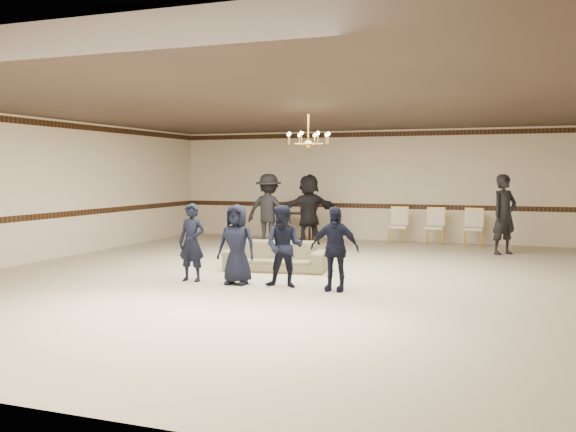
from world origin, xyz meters
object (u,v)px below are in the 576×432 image
adult_left (269,210)px  adult_mid (309,209)px  boy_b (237,244)px  banquet_chair_left (398,226)px  boy_c (284,246)px  banquet_chair_mid (435,227)px  settee (276,256)px  chandelier (308,128)px  console_table (298,226)px  boy_a (192,242)px  adult_right (504,215)px  boy_d (335,249)px  banquet_chair_right (473,228)px

adult_left → adult_mid: (0.90, 0.70, 0.00)m
boy_b → banquet_chair_left: (1.55, 7.18, -0.21)m
boy_c → banquet_chair_mid: (1.65, 7.18, -0.21)m
boy_b → boy_c: (0.90, 0.00, 0.00)m
settee → chandelier: bearing=23.9°
chandelier → boy_b: size_ratio=0.66×
adult_mid → banquet_chair_left: (2.30, 0.87, -0.46)m
boy_b → boy_c: size_ratio=1.00×
settee → console_table: size_ratio=2.12×
banquet_chair_mid → adult_mid: bearing=-164.3°
banquet_chair_mid → settee: bearing=-113.1°
boy_a → adult_mid: adult_mid is taller
adult_right → banquet_chair_left: adult_right is taller
settee → adult_left: adult_left is taller
banquet_chair_left → settee: bearing=-110.7°
boy_d → settee: boy_d is taller
adult_mid → adult_right: 5.12m
adult_right → banquet_chair_mid: bearing=97.2°
adult_mid → console_table: size_ratio=2.02×
console_table → boy_c: bearing=-69.9°
boy_b → adult_mid: (-0.76, 6.31, 0.26)m
banquet_chair_right → boy_b: bearing=-116.2°
adult_left → adult_right: 6.01m
boy_b → adult_right: bearing=50.7°
boy_a → banquet_chair_right: bearing=59.5°
banquet_chair_left → banquet_chair_mid: (1.00, 0.00, 0.00)m
adult_mid → adult_left: bearing=-6.8°
boy_b → banquet_chair_left: bearing=74.9°
console_table → chandelier: bearing=-66.0°
adult_right → adult_left: bearing=135.4°
console_table → adult_mid: bearing=-54.6°
banquet_chair_mid → console_table: 4.01m
adult_left → banquet_chair_left: bearing=-152.9°
adult_left → adult_mid: same height
chandelier → boy_c: 2.96m
boy_c → settee: size_ratio=0.70×
adult_mid → banquet_chair_left: adult_mid is taller
chandelier → banquet_chair_mid: (1.88, 5.17, -2.37)m
boy_d → chandelier: bearing=118.0°
banquet_chair_left → banquet_chair_mid: same height
boy_b → adult_right: (4.34, 5.91, 0.26)m
banquet_chair_left → banquet_chair_mid: 1.00m
boy_a → adult_right: size_ratio=0.73×
boy_b → boy_d: same height
boy_a → boy_c: size_ratio=1.00×
boy_a → banquet_chair_mid: size_ratio=1.41×
adult_right → banquet_chair_left: (-2.80, 1.27, -0.46)m
chandelier → settee: 2.66m
chandelier → settee: bearing=-148.6°
boy_c → settee: boy_c is taller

